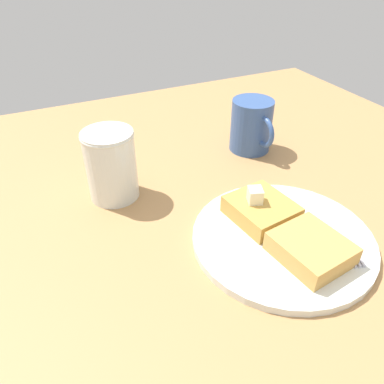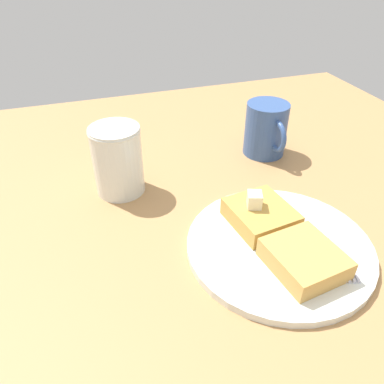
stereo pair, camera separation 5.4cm
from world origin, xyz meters
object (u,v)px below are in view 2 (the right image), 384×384
syrup_jar (118,164)px  coffee_mug (266,129)px  fork (335,242)px  plate (279,246)px

syrup_jar → coffee_mug: 28.45cm
fork → syrup_jar: size_ratio=1.39×
plate → fork: bearing=71.4°
fork → coffee_mug: 27.40cm
plate → fork: (2.34, 6.97, 0.67)cm
plate → fork: size_ratio=1.59×
plate → syrup_jar: 27.76cm
plate → coffee_mug: size_ratio=2.28×
syrup_jar → coffee_mug: size_ratio=1.03×
syrup_jar → coffee_mug: (-3.83, 28.19, -0.07)cm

